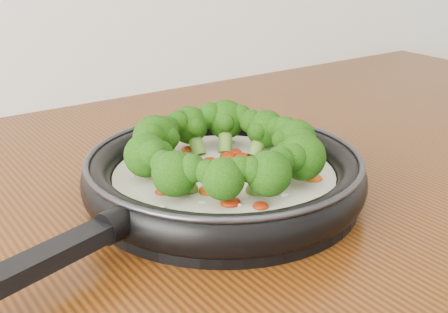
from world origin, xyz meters
TOP-DOWN VIEW (x-y plane):
  - skillet at (-0.04, 1.04)m, footprint 0.50×0.38m

SIDE VIEW (x-z plane):
  - skillet at x=-0.04m, z-range 0.89..0.98m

